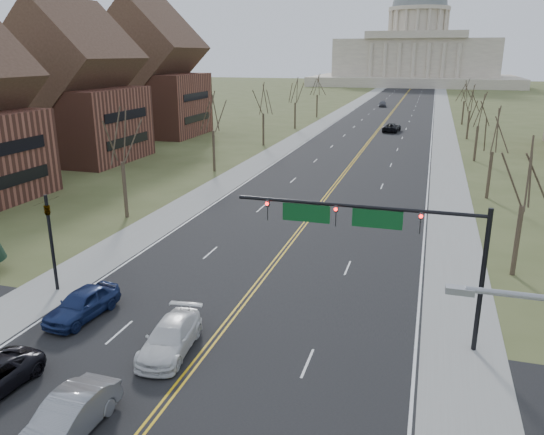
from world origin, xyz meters
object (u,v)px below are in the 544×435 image
Objects in this scene: car_far_sb at (383,104)px; car_sb_outer_second at (82,304)px; signal_left at (50,232)px; signal_mast at (376,228)px; car_far_nb at (392,127)px; car_sb_inner_second at (170,338)px; car_sb_inner_lead at (68,418)px.

car_sb_outer_second is at bearing -97.23° from car_far_sb.
car_far_sb is (7.87, 124.19, -2.89)m from signal_left.
car_far_nb is at bearing 93.63° from signal_mast.
car_far_nb is at bearing 80.63° from car_sb_inner_second.
signal_left is at bearing 87.26° from car_far_nb.
signal_mast is at bearing 48.30° from car_sb_inner_lead.
signal_left is at bearing 180.00° from signal_mast.
car_sb_inner_second is at bearing 82.77° from car_sb_inner_lead.
signal_left is 1.19× the size of car_sb_inner_second.
signal_mast is at bearing 101.46° from car_far_nb.
car_sb_outer_second is 0.84× the size of car_far_nb.
signal_mast is at bearing -90.25° from car_far_sb.
car_sb_inner_second is 6.43m from car_sb_outer_second.
car_sb_inner_lead is 86.78m from car_far_nb.
car_far_sb is at bearing 91.33° from car_sb_inner_lead.
signal_left is at bearing -98.98° from car_far_sb.
signal_left is 1.26× the size of car_far_sb.
signal_mast is at bearing -0.00° from signal_left.
car_sb_inner_lead reaches higher than car_far_nb.
signal_left is at bearing 130.48° from car_sb_inner_lead.
signal_mast reaches higher than car_sb_inner_second.
car_sb_inner_lead is 1.01× the size of car_sb_outer_second.
signal_left is 1.06× the size of car_far_nb.
car_far_sb is at bearing 93.80° from car_sb_outer_second.
car_far_nb is (14.13, 75.77, -2.92)m from signal_left.
signal_left is 77.13m from car_far_nb.
signal_left is 11.23m from car_sb_inner_second.
car_far_nb is 1.19× the size of car_far_sb.
signal_left is (-18.95, 0.00, -2.05)m from signal_mast.
car_sb_inner_second is at bearing -23.79° from signal_left.
car_sb_outer_second reaches higher than car_far_nb.
car_sb_outer_second is (3.72, -2.61, -2.90)m from signal_left.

